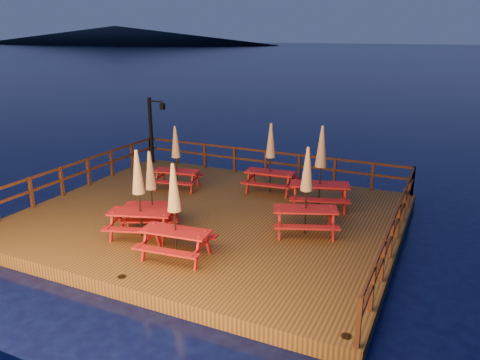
{
  "coord_description": "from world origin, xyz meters",
  "views": [
    {
      "loc": [
        7.05,
        -12.7,
        6.21
      ],
      "look_at": [
        0.8,
        0.6,
        1.53
      ],
      "focal_mm": 35.0,
      "sensor_mm": 36.0,
      "label": 1
    }
  ],
  "objects_px": {
    "lamp_post": "(153,124)",
    "picnic_table_2": "(321,166)",
    "picnic_table_0": "(307,190)",
    "picnic_table_1": "(175,210)"
  },
  "relations": [
    {
      "from": "picnic_table_1",
      "to": "picnic_table_2",
      "type": "xyz_separation_m",
      "value": [
        2.41,
        5.29,
        0.12
      ]
    },
    {
      "from": "picnic_table_0",
      "to": "picnic_table_2",
      "type": "xyz_separation_m",
      "value": [
        -0.24,
        2.32,
        0.09
      ]
    },
    {
      "from": "picnic_table_2",
      "to": "lamp_post",
      "type": "bearing_deg",
      "value": 146.76
    },
    {
      "from": "picnic_table_0",
      "to": "picnic_table_1",
      "type": "xyz_separation_m",
      "value": [
        -2.64,
        -2.97,
        -0.03
      ]
    },
    {
      "from": "lamp_post",
      "to": "picnic_table_2",
      "type": "distance_m",
      "value": 8.8
    },
    {
      "from": "picnic_table_0",
      "to": "picnic_table_1",
      "type": "bearing_deg",
      "value": -153.6
    },
    {
      "from": "picnic_table_0",
      "to": "picnic_table_2",
      "type": "height_order",
      "value": "picnic_table_2"
    },
    {
      "from": "lamp_post",
      "to": "picnic_table_2",
      "type": "height_order",
      "value": "lamp_post"
    },
    {
      "from": "picnic_table_0",
      "to": "picnic_table_1",
      "type": "height_order",
      "value": "picnic_table_0"
    },
    {
      "from": "lamp_post",
      "to": "picnic_table_2",
      "type": "relative_size",
      "value": 1.05
    }
  ]
}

